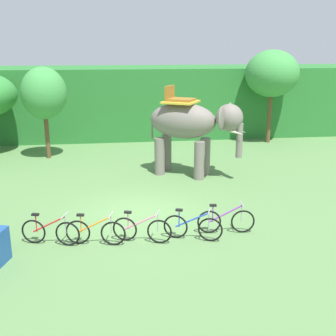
{
  "coord_description": "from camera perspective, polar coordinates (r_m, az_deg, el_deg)",
  "views": [
    {
      "loc": [
        -0.85,
        -12.93,
        5.32
      ],
      "look_at": [
        1.03,
        1.0,
        1.3
      ],
      "focal_mm": 45.27,
      "sensor_mm": 36.0,
      "label": 1
    }
  ],
  "objects": [
    {
      "name": "bike_purple",
      "position": [
        12.71,
        7.8,
        -7.04
      ],
      "size": [
        1.71,
        0.52,
        0.92
      ],
      "color": "black",
      "rests_on": "ground"
    },
    {
      "name": "bike_red",
      "position": [
        12.33,
        -15.57,
        -8.26
      ],
      "size": [
        1.66,
        0.64,
        0.92
      ],
      "color": "black",
      "rests_on": "ground"
    },
    {
      "name": "foliage_hedge",
      "position": [
        27.29,
        -5.93,
        9.03
      ],
      "size": [
        36.0,
        6.0,
        4.13
      ],
      "primitive_type": "cube",
      "color": "#28702D",
      "rests_on": "ground"
    },
    {
      "name": "tree_left",
      "position": [
        24.79,
        13.83,
        12.21
      ],
      "size": [
        2.97,
        2.97,
        5.2
      ],
      "color": "brown",
      "rests_on": "ground"
    },
    {
      "name": "bike_blue",
      "position": [
        12.19,
        3.34,
        -7.95
      ],
      "size": [
        1.63,
        0.72,
        0.92
      ],
      "color": "black",
      "rests_on": "ground"
    },
    {
      "name": "elephant",
      "position": [
        17.8,
        3.01,
        5.85
      ],
      "size": [
        4.06,
        3.21,
        3.78
      ],
      "color": "slate",
      "rests_on": "ground"
    },
    {
      "name": "tree_right",
      "position": [
        21.41,
        -16.38,
        9.61
      ],
      "size": [
        2.17,
        2.17,
        4.45
      ],
      "color": "brown",
      "rests_on": "ground"
    },
    {
      "name": "bike_orange",
      "position": [
        12.05,
        -9.77,
        -8.46
      ],
      "size": [
        1.68,
        0.56,
        0.92
      ],
      "color": "black",
      "rests_on": "ground"
    },
    {
      "name": "bike_pink",
      "position": [
        12.05,
        -3.54,
        -8.24
      ],
      "size": [
        1.65,
        0.67,
        0.92
      ],
      "color": "black",
      "rests_on": "ground"
    },
    {
      "name": "ground_plane",
      "position": [
        14.01,
        -3.67,
        -6.4
      ],
      "size": [
        80.0,
        80.0,
        0.0
      ],
      "primitive_type": "plane",
      "color": "#567F47"
    }
  ]
}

